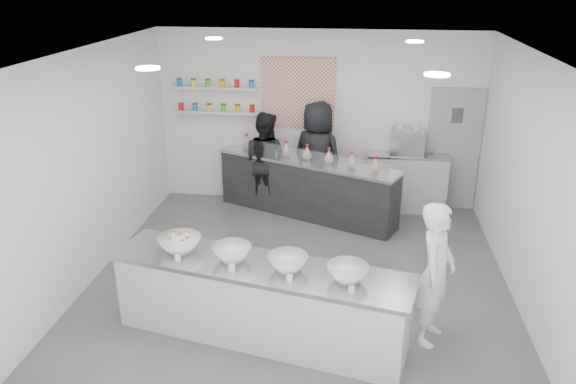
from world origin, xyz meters
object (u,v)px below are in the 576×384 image
object	(u,v)px
espresso_ledge	(406,182)
woman_prep	(435,274)
prep_counter	(260,301)
espresso_machine	(407,143)
staff_right	(317,157)
staff_left	(265,161)
back_bar	(307,188)

from	to	relation	value
espresso_ledge	woman_prep	size ratio (longest dim) A/B	0.82
prep_counter	espresso_ledge	bearing A→B (deg)	76.81
espresso_ledge	espresso_machine	xyz separation A→B (m)	(-0.04, 0.00, 0.71)
prep_counter	woman_prep	distance (m)	1.94
staff_right	espresso_machine	bearing A→B (deg)	-148.55
prep_counter	espresso_machine	distance (m)	4.36
espresso_machine	woman_prep	distance (m)	3.72
espresso_ledge	staff_right	bearing A→B (deg)	-173.26
prep_counter	staff_left	world-z (taller)	staff_left
prep_counter	staff_right	world-z (taller)	staff_right
back_bar	staff_left	size ratio (longest dim) A/B	1.87
back_bar	staff_left	distance (m)	0.87
woman_prep	staff_right	xyz separation A→B (m)	(-1.57, 3.52, 0.12)
espresso_ledge	espresso_machine	bearing A→B (deg)	180.00
prep_counter	staff_right	distance (m)	3.77
prep_counter	espresso_ledge	distance (m)	4.32
back_bar	espresso_ledge	bearing A→B (deg)	38.62
prep_counter	espresso_machine	size ratio (longest dim) A/B	6.20
espresso_ledge	woman_prep	world-z (taller)	woman_prep
espresso_machine	staff_right	size ratio (longest dim) A/B	0.28
staff_left	back_bar	bearing A→B (deg)	179.13
espresso_machine	staff_right	world-z (taller)	staff_right
back_bar	espresso_machine	size ratio (longest dim) A/B	5.87
back_bar	espresso_machine	xyz separation A→B (m)	(1.63, 0.45, 0.72)
espresso_ledge	staff_left	distance (m)	2.45
back_bar	woman_prep	size ratio (longest dim) A/B	1.92
back_bar	prep_counter	bearing A→B (deg)	-69.28
prep_counter	woman_prep	world-z (taller)	woman_prep
espresso_machine	staff_right	xyz separation A→B (m)	(-1.48, -0.18, -0.26)
prep_counter	back_bar	bearing A→B (deg)	99.22
espresso_machine	staff_left	size ratio (longest dim) A/B	0.32
back_bar	staff_left	xyz separation A→B (m)	(-0.75, 0.27, 0.36)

